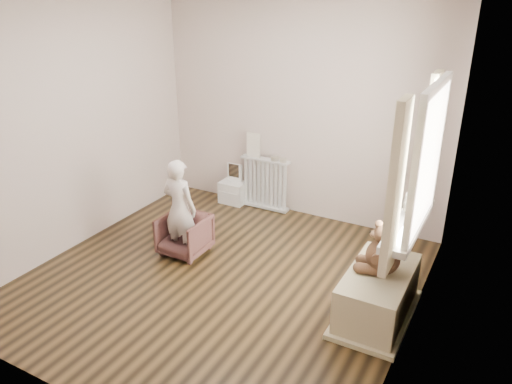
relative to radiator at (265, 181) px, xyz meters
The scene contains 19 objects.
floor 1.77m from the radiator, 76.98° to the right, with size 3.60×3.60×0.01m, color black.
back_wall 1.00m from the radiator, 17.16° to the left, with size 3.60×0.02×2.60m, color beige.
front_wall 3.62m from the radiator, 83.63° to the right, with size 3.60×0.02×2.60m, color beige.
left_wall 2.38m from the radiator, 130.03° to the right, with size 0.02×3.60×2.60m, color beige.
right_wall 2.91m from the radiator, 37.51° to the right, with size 0.02×3.60×2.60m, color beige.
window 2.76m from the radiator, 32.71° to the right, with size 0.03×0.90×1.10m, color white.
window_sill 2.52m from the radiator, 33.84° to the right, with size 0.22×1.10×0.06m, color silver.
curtain_left 2.99m from the radiator, 43.73° to the right, with size 0.06×0.26×1.30m, color beige.
curtain_right 2.41m from the radiator, 21.67° to the right, with size 0.06×0.26×1.30m, color beige.
radiator is the anchor object (origin of this frame).
paper_doll 0.48m from the radiator, behind, with size 0.19×0.02×0.31m, color beige.
tin_a 0.35m from the radiator, ahead, with size 0.10×0.10×0.06m, color #A59E8C.
tin_b 0.40m from the radiator, ahead, with size 0.09×0.09×0.05m, color #A59E8C.
toy_vanity 0.48m from the radiator, behind, with size 0.34×0.24×0.53m, color silver.
armchair 1.46m from the radiator, 98.98° to the right, with size 0.47×0.48×0.44m, color #4E2C29.
child 1.51m from the radiator, 98.68° to the right, with size 0.39×0.26×1.07m, color beige.
toy_bench 2.46m from the radiator, 38.77° to the right, with size 0.51×0.96×0.45m, color beige.
teddy_bear 2.46m from the radiator, 38.52° to the right, with size 0.38×0.30×0.47m, color #3C2517, non-canonical shape.
plush_cat 2.47m from the radiator, 31.05° to the right, with size 0.17×0.28×0.23m, color slate, non-canonical shape.
Camera 1 is at (2.33, -3.55, 2.74)m, focal length 35.00 mm.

